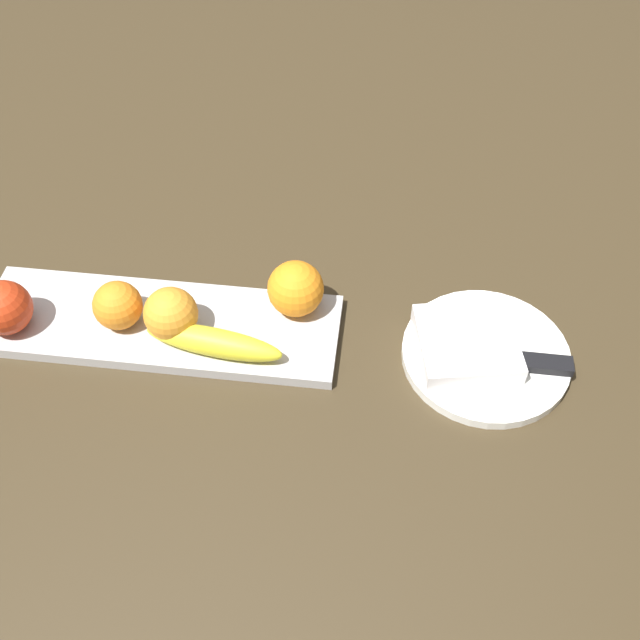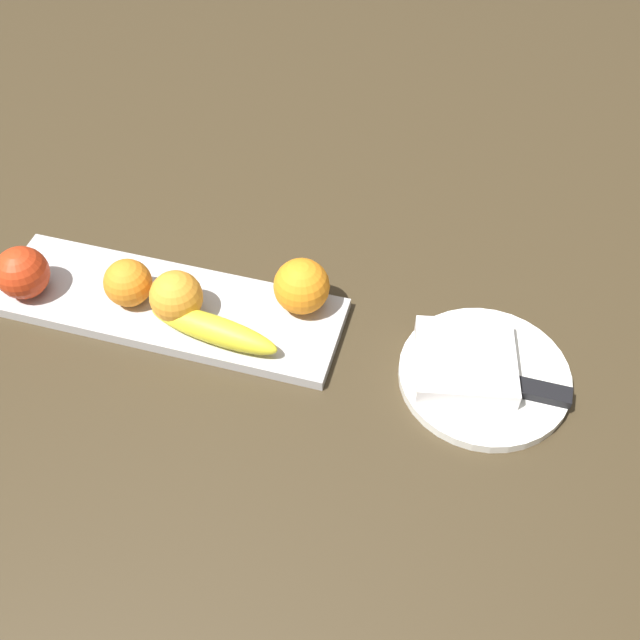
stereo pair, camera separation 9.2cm
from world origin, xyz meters
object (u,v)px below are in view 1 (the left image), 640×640
at_px(orange_near_banana, 172,312).
at_px(folded_napkin, 467,344).
at_px(fruit_tray, 160,325).
at_px(banana, 214,342).
at_px(apple, 4,308).
at_px(dinner_plate, 486,355).
at_px(knife, 522,362).
at_px(orange_near_apple, 296,289).
at_px(orange_center, 118,305).

relative_size(orange_near_banana, folded_napkin, 0.57).
distance_m(fruit_tray, banana, 0.09).
bearing_deg(apple, folded_napkin, -177.00).
distance_m(fruit_tray, dinner_plate, 0.42).
xyz_separation_m(orange_near_banana, dinner_plate, (-0.39, -0.01, -0.04)).
distance_m(folded_napkin, knife, 0.07).
bearing_deg(dinner_plate, apple, 2.87).
xyz_separation_m(banana, folded_napkin, (-0.31, -0.04, -0.01)).
bearing_deg(fruit_tray, dinner_plate, 180.00).
distance_m(fruit_tray, folded_napkin, 0.39).
relative_size(apple, orange_near_apple, 0.96).
relative_size(dinner_plate, knife, 1.16).
distance_m(orange_near_apple, dinner_plate, 0.25).
distance_m(orange_near_apple, orange_center, 0.22).
distance_m(orange_near_apple, folded_napkin, 0.22).
height_order(orange_near_banana, knife, orange_near_banana).
bearing_deg(orange_center, orange_near_banana, 176.53).
relative_size(orange_center, knife, 0.34).
relative_size(fruit_tray, knife, 2.56).
bearing_deg(folded_napkin, dinner_plate, 180.00).
bearing_deg(banana, fruit_tray, 161.23).
xyz_separation_m(orange_near_banana, orange_center, (0.07, -0.00, -0.00)).
height_order(fruit_tray, banana, banana).
bearing_deg(knife, banana, 4.34).
bearing_deg(knife, orange_center, -0.47).
xyz_separation_m(folded_napkin, knife, (-0.07, 0.01, -0.01)).
bearing_deg(orange_near_banana, fruit_tray, -24.25).
relative_size(apple, dinner_plate, 0.33).
bearing_deg(orange_near_apple, fruit_tray, 13.97).
height_order(banana, knife, banana).
xyz_separation_m(fruit_tray, dinner_plate, (-0.42, 0.00, -0.00)).
relative_size(apple, folded_napkin, 0.58).
distance_m(apple, folded_napkin, 0.57).
distance_m(apple, knife, 0.64).
height_order(banana, orange_near_banana, orange_near_banana).
bearing_deg(knife, folded_napkin, -11.21).
xyz_separation_m(fruit_tray, orange_near_apple, (-0.17, -0.04, 0.04)).
bearing_deg(banana, orange_near_banana, 160.48).
bearing_deg(dinner_plate, banana, 6.87).
distance_m(orange_near_banana, orange_center, 0.07).
bearing_deg(folded_napkin, orange_near_apple, -11.10).
bearing_deg(orange_near_banana, orange_near_apple, -159.87).
height_order(orange_near_banana, dinner_plate, orange_near_banana).
bearing_deg(apple, dinner_plate, -177.13).
distance_m(fruit_tray, apple, 0.19).
distance_m(apple, orange_near_banana, 0.21).
relative_size(banana, orange_near_apple, 2.42).
height_order(orange_center, knife, orange_center).
height_order(orange_near_banana, orange_center, orange_near_banana).
height_order(fruit_tray, folded_napkin, folded_napkin).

